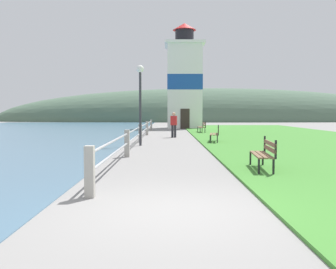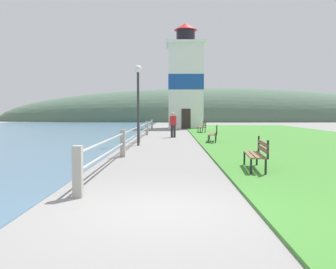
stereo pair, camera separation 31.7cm
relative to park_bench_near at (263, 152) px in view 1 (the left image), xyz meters
name	(u,v)px [view 1 (the left image)]	position (x,y,z in m)	size (l,w,h in m)	color
ground_plane	(170,211)	(-2.64, -4.23, -0.54)	(160.00, 160.00, 0.00)	gray
grass_verge	(296,139)	(5.03, 11.87, -0.51)	(12.00, 48.33, 0.06)	#428433
seawall_railing	(139,132)	(-4.22, 9.96, 0.06)	(0.18, 26.56, 1.01)	#A8A399
park_bench_near	(263,152)	(0.00, 0.00, 0.00)	(0.63, 1.80, 0.94)	brown
park_bench_midway	(215,133)	(-0.12, 9.80, 0.00)	(0.72, 1.93, 0.94)	brown
park_bench_far	(201,126)	(0.04, 19.37, 0.00)	(0.52, 1.93, 0.94)	brown
lighthouse	(183,82)	(-1.02, 28.39, 4.26)	(3.99, 3.99, 10.75)	white
person_strolling	(173,124)	(-2.32, 14.10, 0.36)	(0.44, 0.30, 1.66)	#28282D
lamp_post	(139,90)	(-4.07, 8.07, 2.20)	(0.36, 0.36, 3.96)	#333338
distant_hillside	(211,121)	(5.36, 57.98, -0.54)	(80.00, 16.00, 12.00)	#4C6651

